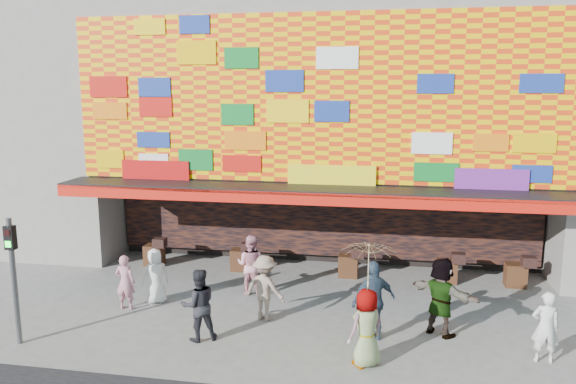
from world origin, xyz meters
name	(u,v)px	position (x,y,z in m)	size (l,w,h in m)	color
ground	(292,336)	(0.00, 0.00, 0.00)	(90.00, 90.00, 0.00)	slate
shop_building	(331,106)	(0.00, 8.18, 5.23)	(15.20, 9.40, 10.00)	gray
neighbor_left	(6,85)	(-13.00, 8.00, 6.00)	(11.00, 8.00, 12.00)	gray
signal_left	(13,267)	(-6.20, -1.50, 1.86)	(0.22, 0.20, 3.00)	#59595B
ped_a	(155,276)	(-4.08, 1.45, 0.77)	(0.75, 0.49, 1.54)	silver
ped_b	(125,282)	(-4.69, 0.88, 0.75)	(0.55, 0.36, 1.51)	#BB7989
ped_c	(199,305)	(-2.13, -0.57, 0.87)	(0.85, 0.66, 1.74)	#232228
ped_d	(265,288)	(-0.86, 0.87, 0.85)	(1.10, 0.63, 1.70)	gray
ped_e	(374,301)	(1.91, 0.16, 0.97)	(1.13, 0.47, 1.93)	#324458
ped_f	(441,297)	(3.49, 0.74, 0.96)	(1.79, 0.57, 1.93)	gray
ped_g	(366,328)	(1.80, -1.12, 0.85)	(0.83, 0.54, 1.71)	gray
ped_h	(545,327)	(5.60, -0.27, 0.80)	(0.58, 0.38, 1.60)	silver
ped_i	(251,265)	(-1.65, 2.59, 0.87)	(0.85, 0.66, 1.75)	pink
parasol	(368,266)	(1.80, -1.12, 2.22)	(1.37, 1.38, 1.99)	#D3C285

